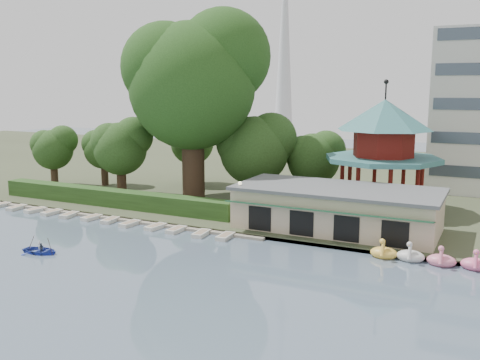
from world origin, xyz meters
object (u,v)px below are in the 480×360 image
Objects in this scene: dock at (115,217)px; big_tree at (195,76)px; pavilion at (383,143)px; boathouse at (337,208)px; rowboat_with_passengers at (40,248)px.

big_tree is (3.20, 11.04, 14.44)m from dock.
dock is 18.45m from big_tree.
boathouse is at bearing -101.28° from pavilion.
big_tree is at bearing 161.58° from boathouse.
big_tree is at bearing -169.74° from pavilion.
dock is 22.62m from boathouse.
pavilion is 2.93× the size of rowboat_with_passengers.
boathouse is 26.03m from rowboat_with_passengers.
boathouse reaches higher than dock.
rowboat_with_passengers is (-19.96, -16.59, -1.92)m from boathouse.
big_tree is at bearing 73.84° from dock.
boathouse is 4.04× the size of rowboat_with_passengers.
boathouse reaches higher than rowboat_with_passengers.
pavilion is 35.22m from rowboat_with_passengers.
dock is at bearing -148.34° from pavilion.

